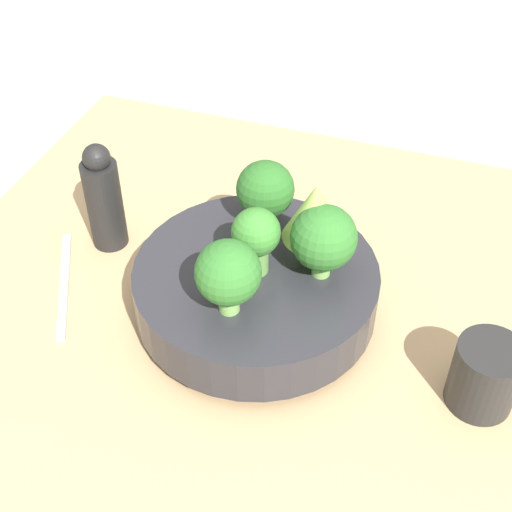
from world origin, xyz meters
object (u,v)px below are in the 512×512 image
at_px(pepper_mill, 104,199).
at_px(fork, 64,284).
at_px(cup, 485,375).
at_px(bowl, 256,289).

bearing_deg(pepper_mill, fork, -9.16).
height_order(cup, fork, cup).
distance_m(pepper_mill, fork, 0.11).
bearing_deg(bowl, pepper_mill, -105.37).
xyz_separation_m(bowl, pepper_mill, (-0.06, -0.22, 0.03)).
xyz_separation_m(pepper_mill, fork, (0.09, -0.01, -0.07)).
bearing_deg(cup, pepper_mill, -101.94).
height_order(bowl, fork, bowl).
bearing_deg(fork, cup, 89.05).
xyz_separation_m(bowl, fork, (0.03, -0.23, -0.04)).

